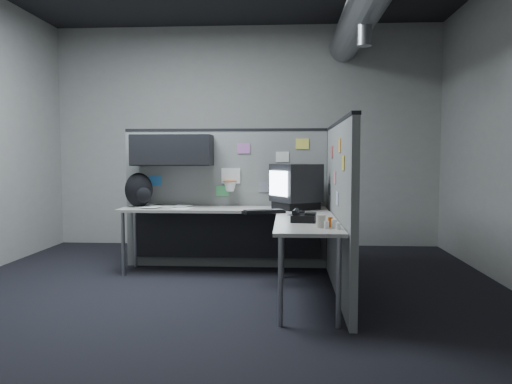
# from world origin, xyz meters

# --- Properties ---
(room) EXTENTS (5.62, 5.62, 3.22)m
(room) POSITION_xyz_m (0.56, 0.00, 2.10)
(room) COLOR black
(room) RESTS_ON ground
(partition_back) EXTENTS (2.44, 0.42, 1.63)m
(partition_back) POSITION_xyz_m (-0.25, 1.23, 1.00)
(partition_back) COLOR slate
(partition_back) RESTS_ON ground
(partition_right) EXTENTS (0.07, 2.23, 1.63)m
(partition_right) POSITION_xyz_m (1.10, 0.22, 0.82)
(partition_right) COLOR slate
(partition_right) RESTS_ON ground
(desk) EXTENTS (2.31, 2.11, 0.73)m
(desk) POSITION_xyz_m (0.15, 0.70, 0.61)
(desk) COLOR #9D968D
(desk) RESTS_ON ground
(monitor) EXTENTS (0.60, 0.60, 0.49)m
(monitor) POSITION_xyz_m (0.70, 0.92, 0.98)
(monitor) COLOR black
(monitor) RESTS_ON desk
(keyboard) EXTENTS (0.45, 0.31, 0.04)m
(keyboard) POSITION_xyz_m (0.37, 0.48, 0.75)
(keyboard) COLOR black
(keyboard) RESTS_ON desk
(mouse) EXTENTS (0.24, 0.26, 0.05)m
(mouse) POSITION_xyz_m (0.73, 0.38, 0.75)
(mouse) COLOR black
(mouse) RESTS_ON desk
(phone) EXTENTS (0.24, 0.26, 0.11)m
(phone) POSITION_xyz_m (0.75, -0.15, 0.77)
(phone) COLOR black
(phone) RESTS_ON desk
(bottles) EXTENTS (0.13, 0.17, 0.08)m
(bottles) POSITION_xyz_m (0.97, -0.54, 0.76)
(bottles) COLOR silver
(bottles) RESTS_ON desk
(cup) EXTENTS (0.09, 0.09, 0.10)m
(cup) POSITION_xyz_m (0.88, -0.52, 0.78)
(cup) COLOR #BCB5A6
(cup) RESTS_ON desk
(papers) EXTENTS (0.72, 0.54, 0.02)m
(papers) POSITION_xyz_m (-0.80, 1.04, 0.74)
(papers) COLOR white
(papers) RESTS_ON desk
(backpack) EXTENTS (0.38, 0.34, 0.39)m
(backpack) POSITION_xyz_m (-1.07, 1.03, 0.92)
(backpack) COLOR black
(backpack) RESTS_ON desk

